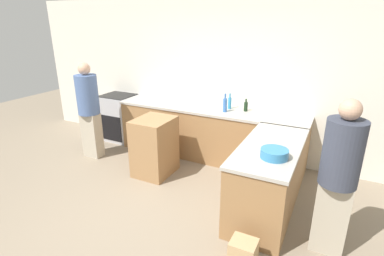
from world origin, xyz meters
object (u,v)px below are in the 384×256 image
(mixing_bowl, at_px, (274,154))
(water_bottle_blue, at_px, (225,105))
(wine_bottle_dark, at_px, (246,106))
(dish_soap_bottle, at_px, (230,103))
(person_by_range, at_px, (89,108))
(paper_bag, at_px, (243,254))
(person_at_peninsula, at_px, (338,175))
(island_table, at_px, (155,147))
(range_oven, at_px, (119,117))

(mixing_bowl, xyz_separation_m, water_bottle_blue, (-1.10, 1.39, 0.07))
(wine_bottle_dark, bearing_deg, dish_soap_bottle, 176.05)
(person_by_range, bearing_deg, paper_bag, -21.97)
(wine_bottle_dark, bearing_deg, person_by_range, -157.62)
(paper_bag, bearing_deg, dish_soap_bottle, 113.78)
(person_at_peninsula, bearing_deg, wine_bottle_dark, 131.07)
(wine_bottle_dark, bearing_deg, island_table, -136.65)
(island_table, bearing_deg, wine_bottle_dark, 43.35)
(mixing_bowl, xyz_separation_m, person_at_peninsula, (0.64, -0.09, -0.06))
(range_oven, height_order, paper_bag, range_oven)
(mixing_bowl, distance_m, dish_soap_bottle, 1.94)
(range_oven, distance_m, dish_soap_bottle, 2.37)
(paper_bag, bearing_deg, water_bottle_blue, 115.94)
(range_oven, distance_m, water_bottle_blue, 2.37)
(island_table, bearing_deg, dish_soap_bottle, 52.38)
(person_at_peninsula, bearing_deg, water_bottle_blue, 139.73)
(mixing_bowl, xyz_separation_m, wine_bottle_dark, (-0.81, 1.58, 0.03))
(mixing_bowl, bearing_deg, wine_bottle_dark, 117.12)
(mixing_bowl, distance_m, wine_bottle_dark, 1.78)
(person_at_peninsula, bearing_deg, dish_soap_bottle, 135.90)
(island_table, relative_size, dish_soap_bottle, 3.48)
(mixing_bowl, height_order, water_bottle_blue, water_bottle_blue)
(range_oven, xyz_separation_m, person_at_peninsula, (4.04, -1.55, 0.44))
(island_table, xyz_separation_m, paper_bag, (1.85, -1.25, -0.30))
(island_table, xyz_separation_m, person_at_peninsula, (2.57, -0.61, 0.44))
(wine_bottle_dark, height_order, person_by_range, person_by_range)
(island_table, height_order, wine_bottle_dark, wine_bottle_dark)
(dish_soap_bottle, height_order, water_bottle_blue, water_bottle_blue)
(dish_soap_bottle, bearing_deg, wine_bottle_dark, -3.95)
(range_oven, height_order, person_at_peninsula, person_at_peninsula)
(island_table, xyz_separation_m, dish_soap_bottle, (0.83, 1.07, 0.55))
(wine_bottle_dark, bearing_deg, water_bottle_blue, -147.51)
(wine_bottle_dark, xyz_separation_m, person_at_peninsula, (1.45, -1.67, -0.09))
(island_table, distance_m, person_at_peninsula, 2.68)
(range_oven, relative_size, mixing_bowl, 3.03)
(wine_bottle_dark, bearing_deg, person_at_peninsula, -48.93)
(mixing_bowl, distance_m, person_by_range, 3.32)
(mixing_bowl, bearing_deg, person_by_range, 170.16)
(water_bottle_blue, bearing_deg, paper_bag, -64.06)
(person_by_range, height_order, paper_bag, person_by_range)
(mixing_bowl, xyz_separation_m, dish_soap_bottle, (-1.10, 1.60, 0.05))
(water_bottle_blue, bearing_deg, island_table, -133.49)
(water_bottle_blue, bearing_deg, dish_soap_bottle, 88.46)
(mixing_bowl, height_order, dish_soap_bottle, dish_soap_bottle)
(island_table, height_order, dish_soap_bottle, dish_soap_bottle)
(range_oven, xyz_separation_m, paper_bag, (3.32, -2.19, -0.31))
(island_table, distance_m, person_by_range, 1.42)
(range_oven, height_order, person_by_range, person_by_range)
(mixing_bowl, height_order, person_at_peninsula, person_at_peninsula)
(water_bottle_blue, bearing_deg, range_oven, 178.24)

